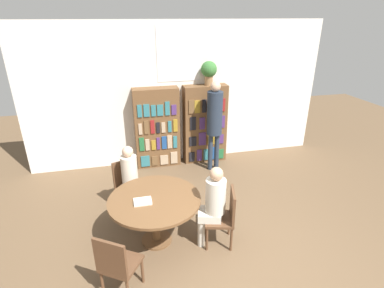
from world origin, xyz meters
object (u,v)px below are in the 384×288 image
at_px(flower_vase, 209,71).
at_px(librarian_standing, 215,117).
at_px(bookshelf_right, 205,124).
at_px(seated_reader_right, 213,201).
at_px(chair_far_side, 225,215).
at_px(bookshelf_left, 157,128).
at_px(reading_table, 155,205).
at_px(chair_near_camera, 117,263).
at_px(seated_reader_left, 131,178).
at_px(chair_left_side, 128,184).

distance_m(flower_vase, librarian_standing, 0.98).
bearing_deg(bookshelf_right, seated_reader_right, -103.43).
bearing_deg(seated_reader_right, chair_far_side, -90.00).
height_order(bookshelf_left, reading_table, bookshelf_left).
distance_m(reading_table, librarian_standing, 2.51).
bearing_deg(reading_table, chair_near_camera, -123.24).
bearing_deg(seated_reader_left, seated_reader_right, 117.09).
bearing_deg(flower_vase, bookshelf_left, -179.76).
height_order(reading_table, chair_left_side, chair_left_side).
height_order(seated_reader_right, librarian_standing, librarian_standing).
bearing_deg(bookshelf_left, chair_left_side, -114.78).
relative_size(chair_near_camera, seated_reader_right, 0.71).
bearing_deg(flower_vase, seated_reader_right, -104.77).
xyz_separation_m(reading_table, chair_left_side, (-0.35, 0.92, -0.15)).
bearing_deg(reading_table, flower_vase, 58.91).
height_order(bookshelf_right, flower_vase, flower_vase).
height_order(seated_reader_left, seated_reader_right, seated_reader_right).
relative_size(flower_vase, librarian_standing, 0.26).
bearing_deg(chair_near_camera, flower_vase, 91.60).
height_order(bookshelf_left, seated_reader_left, bookshelf_left).
bearing_deg(librarian_standing, seated_reader_right, -107.77).
bearing_deg(seated_reader_right, seated_reader_left, 63.09).
xyz_separation_m(chair_left_side, chair_far_side, (1.30, -1.18, 0.00)).
xyz_separation_m(chair_far_side, librarian_standing, (0.53, 2.22, 0.70)).
height_order(seated_reader_left, librarian_standing, librarian_standing).
relative_size(bookshelf_right, chair_left_side, 1.97).
bearing_deg(seated_reader_left, chair_near_camera, 60.04).
distance_m(bookshelf_right, seated_reader_right, 2.75).
xyz_separation_m(chair_near_camera, seated_reader_right, (1.32, 0.61, 0.22)).
bearing_deg(chair_left_side, librarian_standing, -171.15).
height_order(bookshelf_left, librarian_standing, librarian_standing).
bearing_deg(bookshelf_left, flower_vase, 0.24).
xyz_separation_m(bookshelf_left, chair_near_camera, (-0.90, -3.28, -0.37)).
xyz_separation_m(bookshelf_right, chair_far_side, (-0.47, -2.72, -0.37)).
distance_m(flower_vase, reading_table, 3.19).
distance_m(reading_table, seated_reader_left, 0.81).
bearing_deg(chair_near_camera, bookshelf_left, 107.89).
distance_m(bookshelf_left, librarian_standing, 1.26).
bearing_deg(flower_vase, chair_far_side, -101.13).
bearing_deg(chair_left_side, bookshelf_right, -159.72).
bearing_deg(chair_far_side, librarian_standing, 1.90).
bearing_deg(chair_near_camera, bookshelf_right, 92.43).
bearing_deg(bookshelf_left, bookshelf_right, -0.00).
relative_size(flower_vase, reading_table, 0.38).
height_order(bookshelf_right, reading_table, bookshelf_right).
bearing_deg(bookshelf_left, chair_near_camera, -105.35).
distance_m(chair_near_camera, seated_reader_left, 1.61).
height_order(chair_near_camera, seated_reader_left, seated_reader_left).
bearing_deg(seated_reader_left, reading_table, 90.00).
height_order(bookshelf_right, chair_left_side, bookshelf_right).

